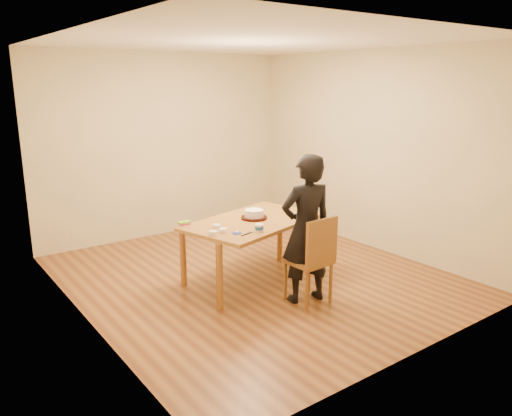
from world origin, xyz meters
TOP-DOWN VIEW (x-y plane):
  - room_shell at (0.00, 0.34)m, footprint 4.00×4.50m
  - dining_table at (-0.11, -0.13)m, footprint 1.76×1.31m
  - dining_chair at (0.04, -0.91)m, footprint 0.42×0.42m
  - cake_plate at (-0.07, -0.09)m, footprint 0.30×0.30m
  - cake at (-0.07, -0.09)m, footprint 0.22×0.22m
  - frosting_dome at (-0.07, -0.09)m, footprint 0.22×0.22m
  - frosting_tub at (-0.32, -0.53)m, footprint 0.09×0.09m
  - frosting_lid at (-0.55, -0.45)m, footprint 0.10×0.10m
  - frosting_dollop at (-0.55, -0.45)m, footprint 0.04×0.04m
  - ramekin_green at (-0.78, -0.35)m, footprint 0.09×0.09m
  - ramekin_yellow at (-0.62, -0.16)m, footprint 0.08×0.08m
  - ramekin_multi at (-0.65, -0.33)m, footprint 0.08×0.08m
  - candy_box_pink at (-0.83, 0.16)m, footprint 0.13×0.09m
  - candy_box_green at (-0.84, 0.16)m, footprint 0.14×0.08m
  - spatula at (-0.49, -0.54)m, footprint 0.16×0.05m
  - person at (0.04, -0.86)m, footprint 0.64×0.49m

SIDE VIEW (x-z plane):
  - dining_chair at x=0.04m, z-range 0.43..0.47m
  - dining_table at x=-0.11m, z-range 0.71..0.75m
  - spatula at x=-0.49m, z-range 0.75..0.76m
  - frosting_lid at x=-0.55m, z-range 0.75..0.76m
  - candy_box_pink at x=-0.83m, z-range 0.75..0.77m
  - cake_plate at x=-0.07m, z-range 0.75..0.77m
  - frosting_dollop at x=-0.55m, z-range 0.76..0.78m
  - ramekin_yellow at x=-0.62m, z-range 0.75..0.79m
  - ramekin_multi at x=-0.65m, z-range 0.75..0.79m
  - ramekin_green at x=-0.78m, z-range 0.75..0.79m
  - candy_box_green at x=-0.84m, z-range 0.77..0.79m
  - frosting_tub at x=-0.32m, z-range 0.75..0.83m
  - person at x=0.04m, z-range 0.00..1.58m
  - cake at x=-0.07m, z-range 0.77..0.84m
  - frosting_dome at x=-0.07m, z-range 0.84..0.87m
  - room_shell at x=0.00m, z-range 0.00..2.70m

